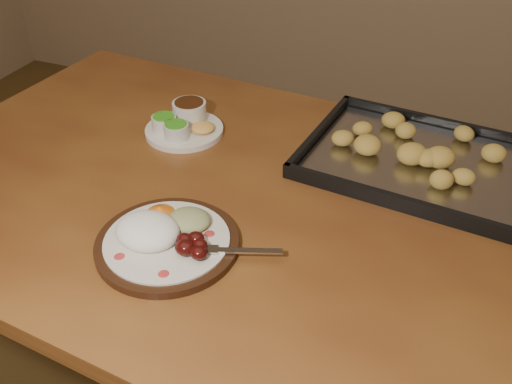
% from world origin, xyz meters
% --- Properties ---
extents(dining_table, '(1.58, 1.03, 0.75)m').
position_xyz_m(dining_table, '(0.17, 0.25, 0.65)').
color(dining_table, brown).
rests_on(dining_table, ground).
extents(dinner_plate, '(0.32, 0.25, 0.06)m').
position_xyz_m(dinner_plate, '(0.08, 0.06, 0.77)').
color(dinner_plate, black).
rests_on(dinner_plate, dining_table).
extents(condiment_saucer, '(0.18, 0.18, 0.06)m').
position_xyz_m(condiment_saucer, '(-0.07, 0.42, 0.77)').
color(condiment_saucer, silver).
rests_on(condiment_saucer, dining_table).
extents(baking_tray, '(0.51, 0.40, 0.05)m').
position_xyz_m(baking_tray, '(0.45, 0.48, 0.77)').
color(baking_tray, black).
rests_on(baking_tray, dining_table).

